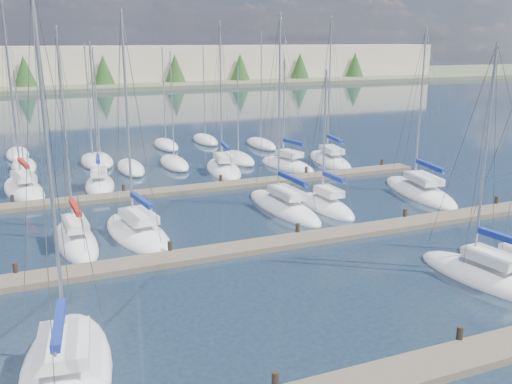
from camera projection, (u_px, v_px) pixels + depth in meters
name	position (u px, v px, depth m)	size (l,w,h in m)	color
ground	(113.00, 135.00, 71.76)	(400.00, 400.00, 0.00)	#1F2E3E
dock_near	(388.00, 378.00, 20.19)	(44.00, 1.93, 1.10)	#6B5E4C
dock_mid	(242.00, 248.00, 32.63)	(44.00, 1.93, 1.10)	#6B5E4C
dock_far	(177.00, 190.00, 45.07)	(44.00, 1.93, 1.10)	#6B5E4C
sailboat_j	(138.00, 233.00, 35.21)	(4.02, 8.79, 14.18)	white
sailboat_l	(326.00, 206.00, 40.76)	(2.29, 6.71, 10.51)	white
sailboat_r	(330.00, 160.00, 56.00)	(3.94, 9.30, 14.62)	white
sailboat_o	(100.00, 185.00, 46.61)	(3.19, 6.68, 12.34)	white
sailboat_q	(287.00, 165.00, 53.99)	(4.02, 7.70, 10.86)	white
sailboat_e	(483.00, 277.00, 28.69)	(3.57, 7.96, 12.37)	white
sailboat_k	(283.00, 207.00, 40.59)	(3.00, 9.59, 14.26)	white
sailboat_m	(419.00, 192.00, 44.62)	(4.59, 10.09, 13.34)	white
sailboat_p	(223.00, 169.00, 52.36)	(4.08, 8.68, 14.09)	white
sailboat_i	(76.00, 240.00, 33.85)	(2.56, 8.10, 13.23)	white
sailboat_c	(67.00, 368.00, 20.72)	(4.46, 9.06, 14.35)	white
sailboat_n	(24.00, 189.00, 45.27)	(3.99, 9.19, 15.83)	white
distant_boats	(96.00, 160.00, 55.61)	(36.93, 20.75, 13.30)	#9EA0A5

